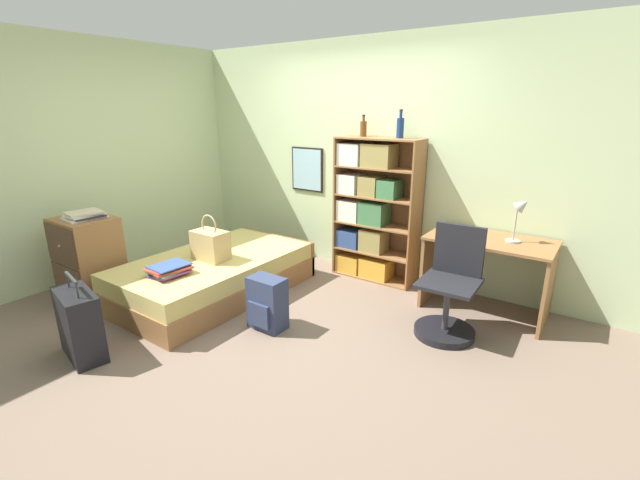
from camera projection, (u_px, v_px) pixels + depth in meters
The scene contains 16 objects.
ground_plane at pixel (271, 312), 4.08m from camera, with size 14.00×14.00×0.00m, color #756051.
wall_back at pixel (357, 159), 4.92m from camera, with size 10.00×0.09×2.60m.
wall_left at pixel (117, 158), 4.97m from camera, with size 0.06×10.00×2.60m.
bed at pixel (216, 275), 4.46m from camera, with size 1.13×1.98×0.40m.
handbag at pixel (210, 245), 4.28m from camera, with size 0.36×0.23×0.46m.
book_stack_on_bed at pixel (169, 270), 3.90m from camera, with size 0.32×0.39×0.09m.
suitcase at pixel (80, 324), 3.29m from camera, with size 0.52×0.32×0.67m.
dresser at pixel (89, 258), 4.29m from camera, with size 0.58×0.50×0.84m.
magazine_pile_on_dresser at pixel (84, 215), 4.15m from camera, with size 0.32×0.37×0.07m.
bookcase at pixel (369, 211), 4.74m from camera, with size 0.94×0.33×1.56m.
bottle_green at pixel (363, 128), 4.58m from camera, with size 0.07×0.07×0.23m.
bottle_brown at pixel (400, 127), 4.35m from camera, with size 0.08×0.08×0.28m.
desk at pixel (488, 262), 3.97m from camera, with size 1.09×0.63×0.72m.
desk_lamp at pixel (521, 212), 3.72m from camera, with size 0.18×0.13×0.42m.
desk_chair at pixel (449, 301), 3.63m from camera, with size 0.51×0.51×0.93m.
backpack at pixel (267, 304), 3.73m from camera, with size 0.32×0.23×0.47m.
Camera 1 is at (2.51, -2.74, 1.88)m, focal length 24.00 mm.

